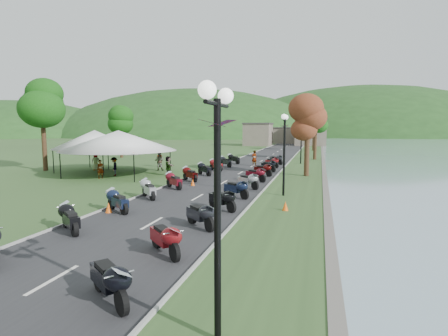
% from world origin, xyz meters
% --- Properties ---
extents(road, '(7.00, 120.00, 0.02)m').
position_xyz_m(road, '(0.00, 40.00, 0.01)').
color(road, '#2C2C2E').
rests_on(road, ground).
extents(hills_backdrop, '(360.00, 120.00, 76.00)m').
position_xyz_m(hills_backdrop, '(0.00, 200.00, 0.00)').
color(hills_backdrop, '#285621').
rests_on(hills_backdrop, ground).
extents(far_building, '(18.00, 16.00, 5.00)m').
position_xyz_m(far_building, '(-2.00, 85.00, 2.50)').
color(far_building, '#766A5C').
rests_on(far_building, ground).
extents(moto_row_left, '(2.60, 44.54, 1.10)m').
position_xyz_m(moto_row_left, '(-2.68, 14.98, 0.55)').
color(moto_row_left, '#331411').
rests_on(moto_row_left, ground).
extents(moto_row_right, '(2.60, 38.93, 1.10)m').
position_xyz_m(moto_row_right, '(2.28, 18.29, 0.55)').
color(moto_row_right, '#331411').
rests_on(moto_row_right, ground).
extents(streetlamp_near, '(1.40, 1.40, 5.00)m').
position_xyz_m(streetlamp_near, '(5.25, 2.54, 2.50)').
color(streetlamp_near, black).
rests_on(streetlamp_near, ground).
extents(vendor_tent_main, '(6.85, 6.85, 4.00)m').
position_xyz_m(vendor_tent_main, '(-10.22, 23.83, 2.00)').
color(vendor_tent_main, white).
rests_on(vendor_tent_main, ground).
extents(vendor_tent_side, '(5.30, 5.30, 4.00)m').
position_xyz_m(vendor_tent_side, '(-14.04, 25.72, 2.00)').
color(vendor_tent_side, white).
rests_on(vendor_tent_side, ground).
extents(tree_park_left, '(3.96, 3.96, 11.01)m').
position_xyz_m(tree_park_left, '(-19.04, 24.66, 5.50)').
color(tree_park_left, '#1A5A13').
rests_on(tree_park_left, ground).
extents(tree_lakeside, '(2.77, 2.77, 7.69)m').
position_xyz_m(tree_lakeside, '(6.03, 27.53, 3.84)').
color(tree_lakeside, '#1A5A13').
rests_on(tree_lakeside, ground).
extents(pedestrian_a, '(0.67, 0.71, 1.58)m').
position_xyz_m(pedestrian_a, '(-10.55, 21.47, 0.00)').
color(pedestrian_a, slate).
rests_on(pedestrian_a, ground).
extents(pedestrian_b, '(1.00, 0.66, 1.91)m').
position_xyz_m(pedestrian_b, '(-8.23, 27.80, 0.00)').
color(pedestrian_b, slate).
rests_on(pedestrian_b, ground).
extents(pedestrian_c, '(0.90, 1.16, 1.67)m').
position_xyz_m(pedestrian_c, '(-10.29, 23.09, 0.00)').
color(pedestrian_c, slate).
rests_on(pedestrian_c, ground).
extents(traffic_cone_near, '(0.34, 0.34, 0.54)m').
position_xyz_m(traffic_cone_near, '(-3.00, 11.21, 0.27)').
color(traffic_cone_near, '#F2590C').
rests_on(traffic_cone_near, ground).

